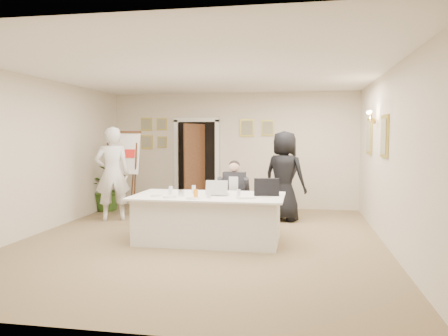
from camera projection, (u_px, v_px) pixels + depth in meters
floor at (201, 240)px, 7.34m from camera, size 7.00×7.00×0.00m
ceiling at (200, 72)px, 7.14m from camera, size 6.00×7.00×0.02m
wall_back at (233, 150)px, 10.68m from camera, size 6.00×0.10×2.80m
wall_front at (110, 177)px, 3.80m from camera, size 6.00×0.10×2.80m
wall_left at (36, 156)px, 7.76m from camera, size 0.10×7.00×2.80m
wall_right at (390, 159)px, 6.72m from camera, size 0.10×7.00×2.80m
doorway at (196, 165)px, 10.68m from camera, size 1.14×0.86×2.20m
pictures_back_wall at (201, 132)px, 10.75m from camera, size 3.40×0.06×0.80m
pictures_right_wall at (376, 136)px, 7.88m from camera, size 0.06×2.20×0.80m
wall_sconce at (372, 117)px, 7.87m from camera, size 0.20×0.30×0.24m
conference_table at (209, 218)px, 7.25m from camera, size 2.48×1.33×0.78m
seated_man at (234, 195)px, 8.13m from camera, size 0.64×0.67×1.32m
flip_chart at (128, 178)px, 9.59m from camera, size 0.64×0.41×1.82m
standing_man at (112, 174)px, 9.03m from camera, size 0.84×0.72×1.94m
standing_woman at (284, 176)px, 9.01m from camera, size 1.07×0.92×1.86m
potted_palm at (109, 188)px, 10.24m from camera, size 1.08×0.97×1.07m
laptop at (218, 187)px, 7.23m from camera, size 0.39×0.40×0.28m
laptop_bag at (267, 187)px, 7.15m from camera, size 0.42×0.16×0.29m
paper_stack at (246, 197)px, 6.87m from camera, size 0.34×0.28×0.03m
plate_left at (157, 196)px, 7.08m from camera, size 0.24×0.24×0.01m
plate_mid at (170, 197)px, 6.93m from camera, size 0.26×0.26×0.01m
plate_near at (193, 198)px, 6.79m from camera, size 0.25×0.25×0.01m
glass_a at (171, 190)px, 7.28m from camera, size 0.07×0.07×0.14m
glass_b at (209, 194)px, 6.88m from camera, size 0.08×0.08×0.14m
glass_c at (239, 194)px, 6.87m from camera, size 0.07×0.07×0.14m
glass_d at (194, 189)px, 7.43m from camera, size 0.07×0.07×0.14m
oj_glass at (196, 193)px, 6.96m from camera, size 0.07×0.07×0.13m
steel_jug at (181, 193)px, 7.11m from camera, size 0.10×0.10×0.11m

